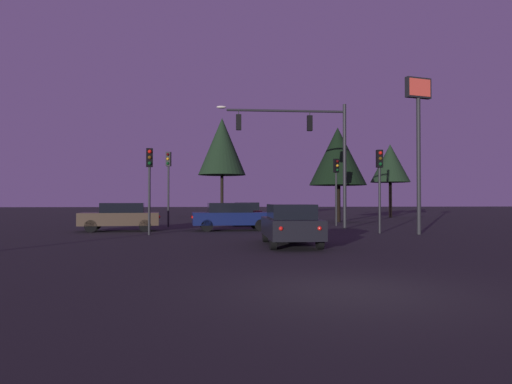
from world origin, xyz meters
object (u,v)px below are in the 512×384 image
object	(u,v)px
traffic_light_corner_right	(380,174)
car_crossing_left	(120,216)
traffic_signal_mast_arm	(308,140)
store_sign_illuminated	(418,121)
car_far_lane	(246,213)
tree_behind_sign	(338,157)
traffic_light_median	(168,174)
traffic_light_far_side	(149,173)
tree_center_horizon	(222,147)
car_crossing_right	(232,216)
tree_left_far	(390,163)
traffic_light_corner_left	(336,178)
car_nearside_lane	(290,224)

from	to	relation	value
traffic_light_corner_right	car_crossing_left	bearing A→B (deg)	167.17
traffic_signal_mast_arm	store_sign_illuminated	world-z (taller)	store_sign_illuminated
car_far_lane	tree_behind_sign	distance (m)	9.21
traffic_light_median	traffic_light_far_side	xyz separation A→B (m)	(-0.32, -6.81, -0.35)
store_sign_illuminated	tree_behind_sign	bearing A→B (deg)	91.57
traffic_signal_mast_arm	tree_center_horizon	bearing A→B (deg)	101.91
car_crossing_right	store_sign_illuminated	world-z (taller)	store_sign_illuminated
tree_left_far	car_far_lane	bearing A→B (deg)	-140.66
store_sign_illuminated	traffic_light_median	bearing A→B (deg)	148.60
traffic_light_far_side	store_sign_illuminated	distance (m)	13.36
traffic_light_corner_left	traffic_light_corner_right	world-z (taller)	traffic_light_corner_left
traffic_signal_mast_arm	tree_behind_sign	bearing A→B (deg)	63.93
traffic_light_corner_left	car_crossing_right	size ratio (longest dim) A/B	0.96
traffic_signal_mast_arm	car_crossing_left	distance (m)	11.43
car_nearside_lane	tree_center_horizon	size ratio (longest dim) A/B	0.46
traffic_light_far_side	car_nearside_lane	xyz separation A→B (m)	(5.86, -5.81, -2.17)
traffic_signal_mast_arm	traffic_light_corner_left	xyz separation A→B (m)	(2.52, 3.09, -2.07)
traffic_light_corner_left	traffic_light_median	xyz separation A→B (m)	(-10.82, -0.15, 0.22)
traffic_light_far_side	store_sign_illuminated	size ratio (longest dim) A/B	0.54
car_nearside_lane	tree_behind_sign	world-z (taller)	tree_behind_sign
traffic_light_corner_right	car_nearside_lane	xyz separation A→B (m)	(-5.59, -5.79, -2.20)
car_nearside_lane	store_sign_illuminated	xyz separation A→B (m)	(7.21, 4.84, 4.78)
traffic_light_corner_right	tree_left_far	size ratio (longest dim) A/B	0.60
traffic_light_corner_right	car_crossing_right	bearing A→B (deg)	158.05
car_crossing_right	tree_left_far	xyz separation A→B (m)	(16.20, 17.92, 4.43)
traffic_signal_mast_arm	tree_center_horizon	size ratio (longest dim) A/B	0.75
car_crossing_right	traffic_light_corner_left	bearing A→B (deg)	29.80
traffic_light_corner_right	car_nearside_lane	world-z (taller)	traffic_light_corner_right
car_crossing_right	tree_behind_sign	xyz separation A→B (m)	(8.60, 9.30, 4.24)
tree_center_horizon	tree_behind_sign	bearing A→B (deg)	-56.06
car_crossing_left	car_crossing_right	world-z (taller)	same
car_far_lane	car_nearside_lane	bearing A→B (deg)	-88.07
car_nearside_lane	car_far_lane	distance (m)	14.44
car_nearside_lane	car_far_lane	bearing A→B (deg)	91.93
car_far_lane	traffic_light_corner_left	bearing A→B (deg)	-16.00
traffic_light_median	tree_behind_sign	world-z (taller)	tree_behind_sign
traffic_light_far_side	tree_behind_sign	bearing A→B (deg)	43.93
traffic_light_corner_left	car_nearside_lane	xyz separation A→B (m)	(-5.28, -12.77, -2.30)
car_crossing_left	tree_behind_sign	world-z (taller)	tree_behind_sign
car_nearside_lane	tree_behind_sign	size ratio (longest dim) A/B	0.64
car_crossing_left	tree_left_far	xyz separation A→B (m)	(22.23, 17.84, 4.43)
car_crossing_right	tree_center_horizon	world-z (taller)	tree_center_horizon
car_crossing_right	store_sign_illuminated	xyz separation A→B (m)	(8.96, -3.91, 4.78)
tree_left_far	tree_center_horizon	world-z (taller)	tree_center_horizon
car_crossing_right	traffic_signal_mast_arm	bearing A→B (deg)	11.72
traffic_signal_mast_arm	car_nearside_lane	size ratio (longest dim) A/B	1.63
store_sign_illuminated	traffic_light_corner_left	bearing A→B (deg)	103.70
traffic_signal_mast_arm	car_crossing_right	world-z (taller)	traffic_signal_mast_arm
traffic_light_corner_right	tree_left_far	world-z (taller)	tree_left_far
traffic_light_corner_left	car_nearside_lane	size ratio (longest dim) A/B	0.94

